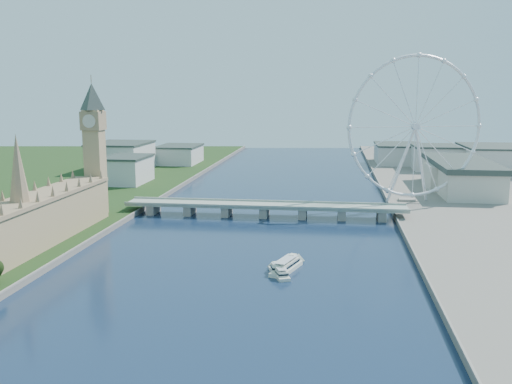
# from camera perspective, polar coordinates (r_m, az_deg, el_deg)

# --- Properties ---
(parliament_range) EXTENTS (24.00, 200.00, 70.00)m
(parliament_range) POSITION_cam_1_polar(r_m,az_deg,el_deg) (362.16, -22.35, -3.19)
(parliament_range) COLOR tan
(parliament_range) RESTS_ON ground
(big_ben) EXTENTS (20.02, 20.02, 110.00)m
(big_ben) POSITION_cam_1_polar(r_m,az_deg,el_deg) (451.12, -15.93, 5.81)
(big_ben) COLOR tan
(big_ben) RESTS_ON ground
(westminster_bridge) EXTENTS (220.00, 22.00, 9.50)m
(westminster_bridge) POSITION_cam_1_polar(r_m,az_deg,el_deg) (446.83, 0.85, -1.61)
(westminster_bridge) COLOR gray
(westminster_bridge) RESTS_ON ground
(london_eye) EXTENTS (113.60, 39.12, 124.30)m
(london_eye) POSITION_cam_1_polar(r_m,az_deg,el_deg) (495.38, 15.65, 6.26)
(london_eye) COLOR silver
(london_eye) RESTS_ON ground
(county_hall) EXTENTS (54.00, 144.00, 35.00)m
(county_hall) POSITION_cam_1_polar(r_m,az_deg,el_deg) (585.97, 19.68, -0.09)
(county_hall) COLOR beige
(county_hall) RESTS_ON ground
(city_skyline) EXTENTS (505.00, 280.00, 32.00)m
(city_skyline) POSITION_cam_1_polar(r_m,az_deg,el_deg) (699.42, 6.59, 3.37)
(city_skyline) COLOR beige
(city_skyline) RESTS_ON ground
(tour_boat_near) EXTENTS (18.01, 33.39, 7.19)m
(tour_boat_near) POSITION_cam_1_polar(r_m,az_deg,el_deg) (314.36, 3.04, -7.87)
(tour_boat_near) COLOR beige
(tour_boat_near) RESTS_ON ground
(tour_boat_far) EXTENTS (15.29, 26.18, 5.61)m
(tour_boat_far) POSITION_cam_1_polar(r_m,az_deg,el_deg) (306.61, 2.34, -8.33)
(tour_boat_far) COLOR beige
(tour_boat_far) RESTS_ON ground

